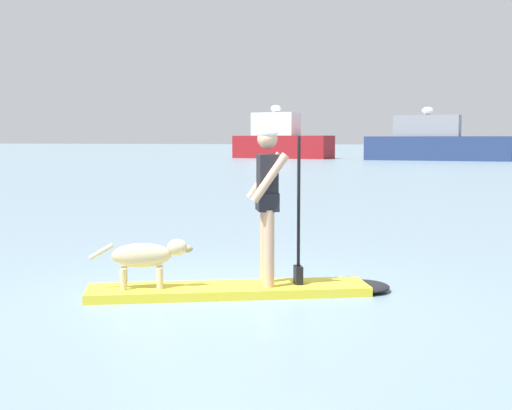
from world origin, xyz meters
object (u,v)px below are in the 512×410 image
Objects in this scene: dog at (146,256)px; moored_boat_outer at (281,141)px; person_paddler at (269,195)px; paddleboard at (249,289)px; moored_boat_far_starboard at (435,143)px.

moored_boat_outer reaches higher than dog.
dog is at bearing -155.30° from person_paddler.
person_paddler is at bearing -74.66° from moored_boat_outer.
moored_boat_outer is (-14.05, 52.02, 1.46)m from paddleboard.
dog is (-1.21, -0.56, -0.65)m from person_paddler.
moored_boat_outer reaches higher than person_paddler.
moored_boat_outer is 0.80× the size of moored_boat_far_starboard.
person_paddler is 1.48m from dog.
dog is 50.54m from moored_boat_far_starboard.
paddleboard is 0.37× the size of moored_boat_outer.
person_paddler is at bearing -88.77° from moored_boat_far_starboard.
person_paddler is 0.15× the size of moored_boat_far_starboard.
moored_boat_far_starboard reaches higher than dog.
paddleboard is 1.07m from person_paddler.
paddleboard is at bearing -155.30° from person_paddler.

